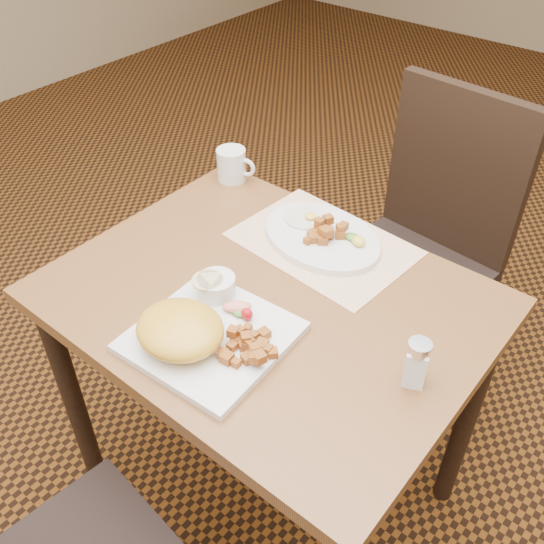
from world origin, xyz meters
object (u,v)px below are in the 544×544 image
(chair_far, at_px, (424,239))
(coffee_mug, at_px, (232,165))
(table, at_px, (268,331))
(plate_oval, at_px, (322,237))
(salt_shaker, at_px, (416,362))
(plate_square, at_px, (211,337))

(chair_far, height_order, coffee_mug, chair_far)
(table, height_order, plate_oval, plate_oval)
(salt_shaker, distance_m, coffee_mug, 0.80)
(chair_far, xyz_separation_m, salt_shaker, (0.30, -0.68, 0.26))
(plate_square, bearing_deg, salt_shaker, 23.68)
(table, bearing_deg, plate_square, -90.06)
(plate_square, xyz_separation_m, coffee_mug, (-0.37, 0.47, 0.04))
(table, relative_size, salt_shaker, 9.00)
(chair_far, height_order, plate_square, chair_far)
(plate_square, relative_size, plate_oval, 0.92)
(plate_square, xyz_separation_m, salt_shaker, (0.36, 0.16, 0.04))
(table, distance_m, coffee_mug, 0.51)
(table, xyz_separation_m, chair_far, (0.05, 0.66, -0.10))
(salt_shaker, bearing_deg, table, 177.41)
(table, bearing_deg, plate_oval, 95.90)
(coffee_mug, bearing_deg, chair_far, 40.21)
(plate_square, xyz_separation_m, plate_oval, (-0.02, 0.40, 0.00))
(plate_oval, xyz_separation_m, coffee_mug, (-0.35, 0.08, 0.03))
(salt_shaker, height_order, coffee_mug, salt_shaker)
(plate_oval, distance_m, salt_shaker, 0.45)
(plate_square, distance_m, salt_shaker, 0.39)
(chair_far, distance_m, plate_square, 0.86)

